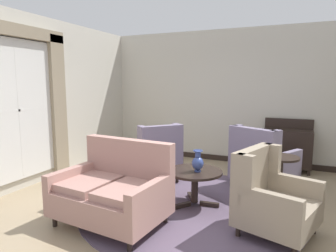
{
  "coord_description": "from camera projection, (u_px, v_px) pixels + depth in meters",
  "views": [
    {
      "loc": [
        1.36,
        -3.62,
        1.78
      ],
      "look_at": [
        -0.39,
        0.36,
        1.15
      ],
      "focal_mm": 31.86,
      "sensor_mm": 36.0,
      "label": 1
    }
  ],
  "objects": [
    {
      "name": "ground",
      "position": [
        184.0,
        214.0,
        4.07
      ],
      "size": [
        8.53,
        8.53,
        0.0
      ],
      "primitive_type": "plane",
      "color": "#9E896B"
    },
    {
      "name": "wall_back",
      "position": [
        233.0,
        97.0,
        6.62
      ],
      "size": [
        5.95,
        0.08,
        2.94
      ],
      "primitive_type": "cube",
      "color": "beige",
      "rests_on": "ground"
    },
    {
      "name": "wall_left",
      "position": [
        63.0,
        99.0,
        5.84
      ],
      "size": [
        0.08,
        4.26,
        2.94
      ],
      "primitive_type": "cube",
      "color": "beige",
      "rests_on": "ground"
    },
    {
      "name": "baseboard_back",
      "position": [
        230.0,
        159.0,
        6.77
      ],
      "size": [
        5.79,
        0.03,
        0.12
      ],
      "primitive_type": "cube",
      "color": "black",
      "rests_on": "ground"
    },
    {
      "name": "area_rug",
      "position": [
        191.0,
        205.0,
        4.34
      ],
      "size": [
        3.2,
        3.2,
        0.01
      ],
      "primitive_type": "cylinder",
      "color": "#5B4C60",
      "rests_on": "ground"
    },
    {
      "name": "window_with_curtains",
      "position": [
        19.0,
        101.0,
        4.82
      ],
      "size": [
        0.12,
        1.98,
        2.57
      ],
      "color": "silver"
    },
    {
      "name": "coffee_table",
      "position": [
        195.0,
        178.0,
        4.31
      ],
      "size": [
        0.79,
        0.79,
        0.53
      ],
      "color": "black",
      "rests_on": "ground"
    },
    {
      "name": "porcelain_vase",
      "position": [
        198.0,
        162.0,
        4.22
      ],
      "size": [
        0.17,
        0.17,
        0.31
      ],
      "color": "#384C93",
      "rests_on": "coffee_table"
    },
    {
      "name": "settee",
      "position": [
        113.0,
        191.0,
        3.77
      ],
      "size": [
        1.44,
        1.05,
        1.04
      ],
      "rotation": [
        0.0,
        0.0,
        -0.1
      ],
      "color": "tan",
      "rests_on": "ground"
    },
    {
      "name": "armchair_far_left",
      "position": [
        156.0,
        157.0,
        5.38
      ],
      "size": [
        1.12,
        1.12,
        1.06
      ],
      "rotation": [
        0.0,
        0.0,
        3.99
      ],
      "color": "slate",
      "rests_on": "ground"
    },
    {
      "name": "armchair_near_window",
      "position": [
        271.0,
        198.0,
        3.51
      ],
      "size": [
        1.01,
        1.03,
        1.0
      ],
      "rotation": [
        0.0,
        0.0,
        7.54
      ],
      "color": "gray",
      "rests_on": "ground"
    },
    {
      "name": "armchair_foreground_right",
      "position": [
        261.0,
        163.0,
        5.05
      ],
      "size": [
        1.18,
        1.2,
        1.06
      ],
      "rotation": [
        0.0,
        0.0,
        2.65
      ],
      "color": "slate",
      "rests_on": "ground"
    },
    {
      "name": "side_table",
      "position": [
        280.0,
        176.0,
        4.31
      ],
      "size": [
        0.51,
        0.51,
        0.73
      ],
      "color": "black",
      "rests_on": "ground"
    },
    {
      "name": "sideboard",
      "position": [
        287.0,
        147.0,
        6.02
      ],
      "size": [
        0.93,
        0.42,
        1.05
      ],
      "color": "black",
      "rests_on": "ground"
    }
  ]
}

